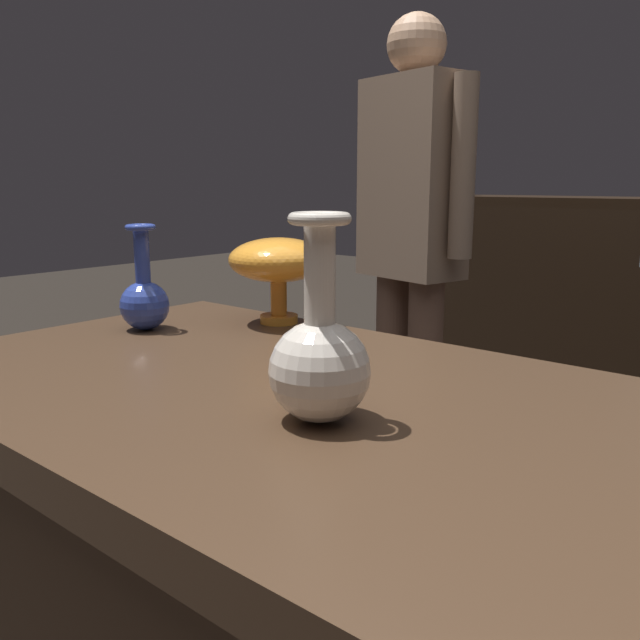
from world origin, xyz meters
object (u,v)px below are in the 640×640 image
(vase_centerpiece, at_px, (320,358))
(vase_tall_behind, at_px, (278,262))
(vase_left_accent, at_px, (144,298))
(visitor_near_left, at_px, (411,232))
(shelf_vase_far_left, at_px, (459,172))

(vase_centerpiece, distance_m, vase_tall_behind, 0.51)
(vase_centerpiece, xyz_separation_m, vase_left_accent, (-0.52, 0.15, -0.01))
(vase_tall_behind, distance_m, vase_left_accent, 0.24)
(vase_tall_behind, relative_size, visitor_near_left, 0.12)
(vase_left_accent, bearing_deg, shelf_vase_far_left, 105.06)
(vase_centerpiece, xyz_separation_m, vase_tall_behind, (-0.38, 0.33, 0.04))
(shelf_vase_far_left, bearing_deg, vase_tall_behind, -69.97)
(vase_left_accent, bearing_deg, visitor_near_left, 98.56)
(vase_centerpiece, height_order, shelf_vase_far_left, shelf_vase_far_left)
(vase_left_accent, bearing_deg, vase_centerpiece, -15.71)
(vase_centerpiece, relative_size, vase_tall_behind, 1.25)
(vase_left_accent, distance_m, shelf_vase_far_left, 2.25)
(shelf_vase_far_left, xyz_separation_m, visitor_near_left, (0.42, -1.06, -0.20))
(vase_tall_behind, bearing_deg, vase_centerpiece, -41.43)
(vase_tall_behind, relative_size, shelf_vase_far_left, 0.92)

